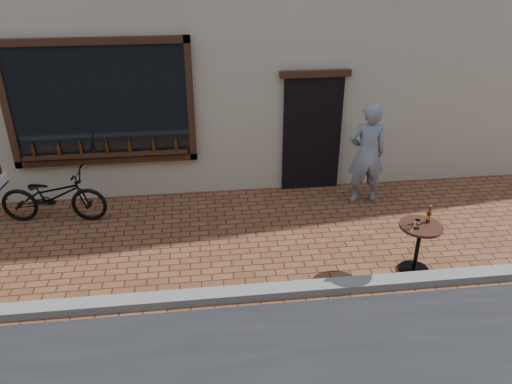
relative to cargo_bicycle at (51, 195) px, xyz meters
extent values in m
plane|color=brown|center=(2.80, -2.72, -0.48)|extent=(90.00, 90.00, 0.00)
cube|color=slate|center=(2.80, -2.52, -0.42)|extent=(90.00, 0.25, 0.12)
cube|color=black|center=(0.90, 0.73, 1.37)|extent=(3.00, 0.06, 2.00)
cube|color=black|center=(0.90, 0.71, 2.43)|extent=(3.24, 0.10, 0.12)
cube|color=black|center=(0.90, 0.71, 0.31)|extent=(3.24, 0.10, 0.12)
cube|color=black|center=(-0.66, 0.71, 1.37)|extent=(0.12, 0.10, 2.24)
cube|color=black|center=(2.46, 0.71, 1.37)|extent=(0.12, 0.10, 2.24)
cube|color=black|center=(0.90, 0.66, 0.44)|extent=(2.90, 0.16, 0.05)
cube|color=black|center=(4.70, 0.74, 0.62)|extent=(1.10, 0.10, 2.20)
cube|color=black|center=(4.70, 0.71, 1.78)|extent=(1.30, 0.10, 0.12)
cylinder|color=#3D1C07|center=(-0.35, 0.66, 0.56)|extent=(0.06, 0.06, 0.19)
cylinder|color=#3D1C07|center=(0.07, 0.66, 0.56)|extent=(0.06, 0.06, 0.19)
cylinder|color=#3D1C07|center=(0.49, 0.66, 0.56)|extent=(0.06, 0.06, 0.19)
cylinder|color=#3D1C07|center=(0.90, 0.66, 0.56)|extent=(0.06, 0.06, 0.19)
cylinder|color=#3D1C07|center=(1.32, 0.66, 0.56)|extent=(0.06, 0.06, 0.19)
cylinder|color=#3D1C07|center=(1.74, 0.66, 0.56)|extent=(0.06, 0.06, 0.19)
cylinder|color=#3D1C07|center=(2.15, 0.66, 0.56)|extent=(0.06, 0.06, 0.19)
imported|color=black|center=(0.04, 0.00, -0.01)|extent=(1.85, 0.81, 0.95)
cylinder|color=black|center=(5.63, -2.22, -0.47)|extent=(0.45, 0.45, 0.03)
cylinder|color=black|center=(5.63, -2.22, -0.10)|extent=(0.06, 0.06, 0.71)
cylinder|color=black|center=(5.63, -2.22, 0.28)|extent=(0.61, 0.61, 0.04)
cylinder|color=gold|center=(5.75, -2.16, 0.39)|extent=(0.06, 0.06, 0.06)
cylinder|color=white|center=(5.53, -2.29, 0.36)|extent=(0.08, 0.08, 0.13)
imported|color=slate|center=(5.56, 0.04, 0.46)|extent=(0.70, 0.47, 1.89)
camera|label=1|loc=(2.55, -7.96, 3.91)|focal=35.00mm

